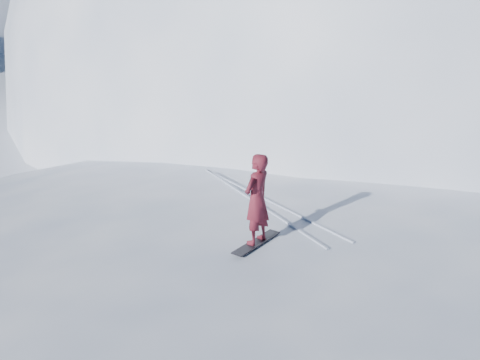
# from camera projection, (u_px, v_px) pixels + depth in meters

# --- Properties ---
(near_ridge) EXTENTS (36.00, 28.00, 4.80)m
(near_ridge) POSITION_uv_depth(u_px,v_px,m) (360.00, 305.00, 13.48)
(near_ridge) COLOR white
(near_ridge) RESTS_ON ground
(summit_peak) EXTENTS (60.00, 56.00, 56.00)m
(summit_peak) POSITION_uv_depth(u_px,v_px,m) (432.00, 96.00, 40.76)
(summit_peak) COLOR white
(summit_peak) RESTS_ON ground
(peak_shoulder) EXTENTS (28.00, 24.00, 18.00)m
(peak_shoulder) POSITION_uv_depth(u_px,v_px,m) (333.00, 127.00, 31.48)
(peak_shoulder) COLOR white
(peak_shoulder) RESTS_ON ground
(wind_bumps) EXTENTS (16.00, 14.40, 1.00)m
(wind_bumps) POSITION_uv_depth(u_px,v_px,m) (322.00, 338.00, 12.19)
(wind_bumps) COLOR white
(wind_bumps) RESTS_ON ground
(snowboard) EXTENTS (1.37, 1.01, 0.02)m
(snowboard) POSITION_uv_depth(u_px,v_px,m) (256.00, 242.00, 11.41)
(snowboard) COLOR black
(snowboard) RESTS_ON near_ridge
(snowboarder) EXTENTS (0.86, 0.78, 1.96)m
(snowboarder) POSITION_uv_depth(u_px,v_px,m) (257.00, 199.00, 11.09)
(snowboarder) COLOR maroon
(snowboarder) RESTS_ON snowboard
(board_tracks) EXTENTS (1.54, 5.95, 0.04)m
(board_tracks) POSITION_uv_depth(u_px,v_px,m) (262.00, 201.00, 13.69)
(board_tracks) COLOR silver
(board_tracks) RESTS_ON ground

